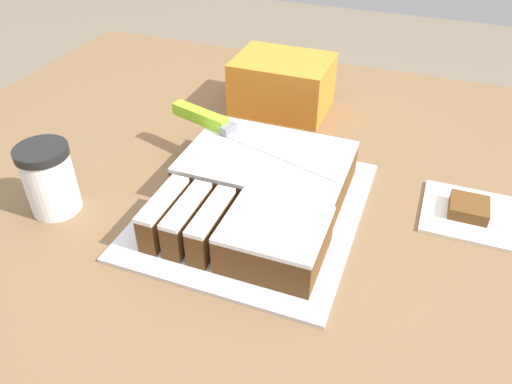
% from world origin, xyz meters
% --- Properties ---
extents(countertop, '(1.40, 1.10, 0.91)m').
position_xyz_m(countertop, '(0.00, 0.00, 0.45)').
color(countertop, brown).
rests_on(countertop, ground_plane).
extents(cake_board, '(0.33, 0.38, 0.01)m').
position_xyz_m(cake_board, '(0.00, -0.08, 0.91)').
color(cake_board, silver).
rests_on(cake_board, countertop).
extents(cake, '(0.26, 0.31, 0.06)m').
position_xyz_m(cake, '(0.01, -0.08, 0.95)').
color(cake, brown).
rests_on(cake, cake_board).
extents(knife, '(0.34, 0.12, 0.02)m').
position_xyz_m(knife, '(-0.11, 0.03, 0.99)').
color(knife, silver).
rests_on(knife, cake).
extents(coffee_cup, '(0.08, 0.08, 0.11)m').
position_xyz_m(coffee_cup, '(-0.30, -0.19, 0.97)').
color(coffee_cup, white).
rests_on(coffee_cup, countertop).
extents(paper_napkin, '(0.14, 0.14, 0.01)m').
position_xyz_m(paper_napkin, '(0.32, 0.02, 0.91)').
color(paper_napkin, white).
rests_on(paper_napkin, countertop).
extents(brownie, '(0.06, 0.06, 0.02)m').
position_xyz_m(brownie, '(0.32, 0.02, 0.93)').
color(brownie, brown).
rests_on(brownie, paper_napkin).
extents(storage_box, '(0.19, 0.15, 0.11)m').
position_xyz_m(storage_box, '(-0.07, 0.26, 0.96)').
color(storage_box, orange).
rests_on(storage_box, countertop).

